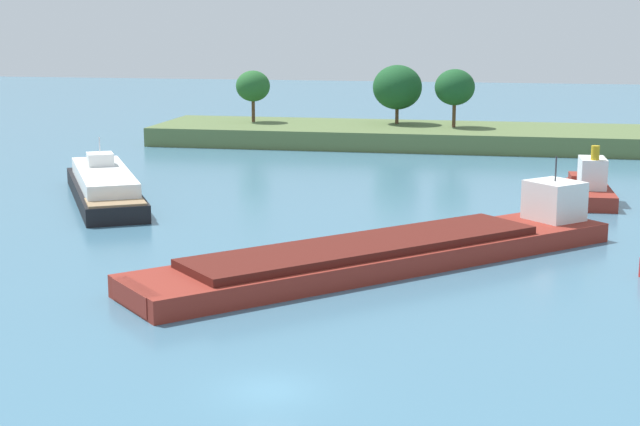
{
  "coord_description": "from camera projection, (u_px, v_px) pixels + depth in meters",
  "views": [
    {
      "loc": [
        9.5,
        -38.0,
        15.74
      ],
      "look_at": [
        -3.96,
        32.09,
        1.2
      ],
      "focal_mm": 54.44,
      "sensor_mm": 36.0,
      "label": 1
    }
  ],
  "objects": [
    {
      "name": "ground_plane",
      "position": [
        270.0,
        391.0,
        41.46
      ],
      "size": [
        400.0,
        400.0,
        0.0
      ],
      "primitive_type": "plane",
      "color": "teal"
    },
    {
      "name": "white_riverboat",
      "position": [
        104.0,
        187.0,
        83.64
      ],
      "size": [
        14.69,
        21.21,
        5.24
      ],
      "color": "black",
      "rests_on": "ground"
    },
    {
      "name": "cargo_barge",
      "position": [
        395.0,
        250.0,
        62.27
      ],
      "size": [
        29.34,
        28.79,
        5.91
      ],
      "color": "maroon",
      "rests_on": "ground"
    },
    {
      "name": "tugboat",
      "position": [
        591.0,
        187.0,
        83.5
      ],
      "size": [
        3.63,
        10.33,
        5.07
      ],
      "color": "maroon",
      "rests_on": "ground"
    },
    {
      "name": "treeline_island",
      "position": [
        540.0,
        133.0,
        117.55
      ],
      "size": [
        97.01,
        16.09,
        9.69
      ],
      "color": "#566B3D",
      "rests_on": "ground"
    }
  ]
}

